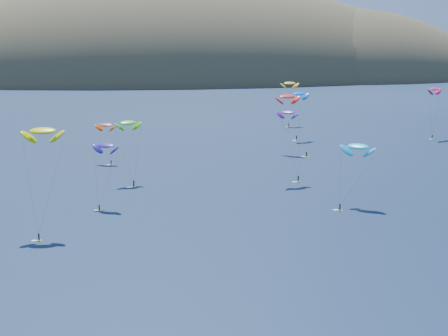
% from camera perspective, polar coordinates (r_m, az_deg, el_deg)
% --- Properties ---
extents(island, '(730.00, 300.00, 210.00)m').
position_cam_1_polar(island, '(648.68, -2.85, 7.46)').
color(island, '#3D3526').
rests_on(island, ground).
extents(kitesurfer_1, '(8.03, 8.40, 15.14)m').
position_cam_1_polar(kitesurfer_1, '(219.62, -10.76, 3.89)').
color(kitesurfer_1, yellow).
rests_on(kitesurfer_1, ground).
extents(kitesurfer_2, '(9.18, 11.18, 25.41)m').
position_cam_1_polar(kitesurfer_2, '(145.61, -16.25, 3.28)').
color(kitesurfer_2, yellow).
rests_on(kitesurfer_2, ground).
extents(kitesurfer_3, '(8.37, 11.83, 20.01)m').
position_cam_1_polar(kitesurfer_3, '(189.77, -8.77, 4.10)').
color(kitesurfer_3, yellow).
rests_on(kitesurfer_3, ground).
extents(kitesurfer_4, '(10.00, 7.96, 21.69)m').
position_cam_1_polar(kitesurfer_4, '(265.14, 6.93, 6.76)').
color(kitesurfer_4, yellow).
rests_on(kitesurfer_4, ground).
extents(kitesurfer_5, '(12.00, 11.51, 17.79)m').
position_cam_1_polar(kitesurfer_5, '(166.43, 12.15, 1.94)').
color(kitesurfer_5, yellow).
rests_on(kitesurfer_5, ground).
extents(kitesurfer_6, '(10.27, 13.73, 17.61)m').
position_cam_1_polar(kitesurfer_6, '(233.66, 5.86, 5.09)').
color(kitesurfer_6, yellow).
rests_on(kitesurfer_6, ground).
extents(kitesurfer_8, '(9.14, 8.71, 23.06)m').
position_cam_1_polar(kitesurfer_8, '(281.64, 18.69, 6.85)').
color(kitesurfer_8, yellow).
rests_on(kitesurfer_8, ground).
extents(kitesurfer_9, '(8.51, 8.65, 27.59)m').
position_cam_1_polar(kitesurfer_9, '(191.08, 5.82, 6.51)').
color(kitesurfer_9, yellow).
rests_on(kitesurfer_9, ground).
extents(kitesurfer_10, '(8.08, 10.35, 17.81)m').
position_cam_1_polar(kitesurfer_10, '(164.62, -10.75, 2.04)').
color(kitesurfer_10, yellow).
rests_on(kitesurfer_10, ground).
extents(kitesurfer_11, '(8.90, 11.07, 22.61)m').
position_cam_1_polar(kitesurfer_11, '(306.26, 6.03, 7.71)').
color(kitesurfer_11, yellow).
rests_on(kitesurfer_11, ground).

